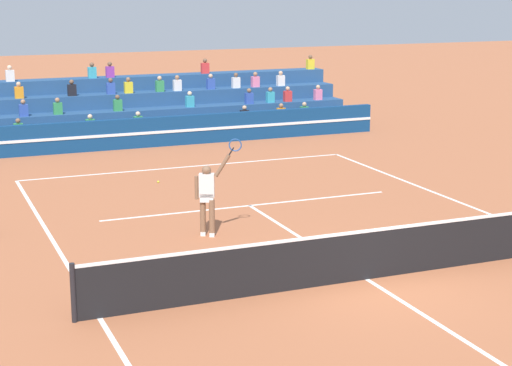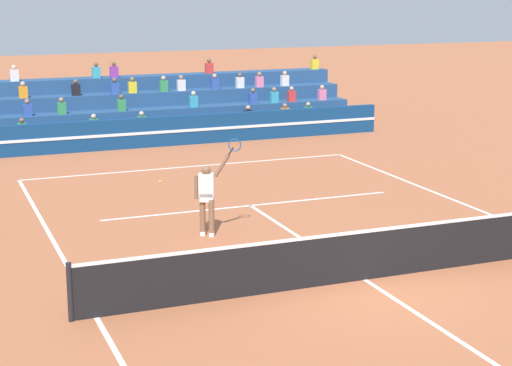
{
  "view_description": "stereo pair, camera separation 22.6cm",
  "coord_description": "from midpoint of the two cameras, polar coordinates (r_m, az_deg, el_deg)",
  "views": [
    {
      "loc": [
        -8.37,
        -14.45,
        5.89
      ],
      "look_at": [
        -0.6,
        4.51,
        1.1
      ],
      "focal_mm": 60.0,
      "sensor_mm": 36.0,
      "label": 1
    },
    {
      "loc": [
        -8.16,
        -14.54,
        5.89
      ],
      "look_at": [
        -0.6,
        4.51,
        1.1
      ],
      "focal_mm": 60.0,
      "sensor_mm": 36.0,
      "label": 2
    }
  ],
  "objects": [
    {
      "name": "ground_plane",
      "position": [
        17.7,
        7.63,
        -6.41
      ],
      "size": [
        120.0,
        120.0,
        0.0
      ],
      "primitive_type": "plane",
      "color": "#AD603D"
    },
    {
      "name": "court_lines",
      "position": [
        17.69,
        7.63,
        -6.4
      ],
      "size": [
        11.1,
        23.9,
        0.01
      ],
      "color": "white",
      "rests_on": "ground"
    },
    {
      "name": "tennis_net",
      "position": [
        17.52,
        7.68,
        -4.73
      ],
      "size": [
        12.0,
        0.1,
        1.1
      ],
      "color": "black",
      "rests_on": "ground"
    },
    {
      "name": "sponsor_banner_wall",
      "position": [
        31.84,
        -6.3,
        3.42
      ],
      "size": [
        18.0,
        0.26,
        1.1
      ],
      "color": "navy",
      "rests_on": "ground"
    },
    {
      "name": "bleacher_stand",
      "position": [
        34.82,
        -7.71,
        4.69
      ],
      "size": [
        17.48,
        3.8,
        2.83
      ],
      "color": "navy",
      "rests_on": "ground"
    },
    {
      "name": "tennis_player",
      "position": [
        20.31,
        -2.93,
        -0.84
      ],
      "size": [
        1.09,
        0.6,
        2.42
      ],
      "color": "brown",
      "rests_on": "ground"
    },
    {
      "name": "tennis_ball",
      "position": [
        26.08,
        -6.17,
        0.1
      ],
      "size": [
        0.07,
        0.07,
        0.07
      ],
      "primitive_type": "sphere",
      "color": "#C6DB33",
      "rests_on": "ground"
    }
  ]
}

